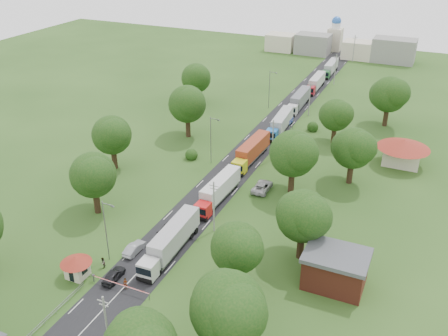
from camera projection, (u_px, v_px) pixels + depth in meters
The scene contains 44 objects.
ground at pixel (203, 203), 87.87m from camera, with size 260.00×260.00×0.00m, color #264717.
road at pixel (245, 158), 104.12m from camera, with size 8.00×200.00×0.04m, color black.
boom_barrier at pixel (112, 282), 67.66m from camera, with size 9.22×0.35×1.18m.
guard_booth at pixel (76, 264), 69.20m from camera, with size 4.40×4.40×3.45m.
guard_rail at pixel (40, 329), 61.27m from camera, with size 0.10×17.00×1.70m, color slate, non-canonical shape.
info_sign at pixel (291, 123), 113.04m from camera, with size 0.12×3.10×4.10m.
pole_0 at pixel (107, 327), 55.31m from camera, with size 1.60×0.24×9.00m.
pole_1 at pixel (214, 206), 78.05m from camera, with size 1.60×0.24×9.00m.
pole_2 at pixel (273, 140), 100.79m from camera, with size 1.60×0.24×9.00m.
pole_3 at pixel (310, 98), 123.53m from camera, with size 1.60×0.24×9.00m.
pole_4 at pixel (335, 69), 146.27m from camera, with size 1.60×0.24×9.00m.
pole_5 at pixel (354, 48), 169.01m from camera, with size 1.60×0.24×9.00m.
lamp_0 at pixel (106, 228), 71.04m from camera, with size 2.03×0.22×10.00m.
lamp_1 at pixel (211, 138), 99.46m from camera, with size 2.03×0.22×10.00m.
lamp_2 at pixel (270, 88), 127.89m from camera, with size 2.03×0.22×10.00m.
tree_1 at pixel (229, 307), 53.53m from camera, with size 9.60×9.60×12.05m.
tree_2 at pixel (237, 247), 65.28m from camera, with size 8.00×8.00×10.10m.
tree_3 at pixel (303, 215), 70.95m from camera, with size 8.80×8.80×11.07m.
tree_4 at pixel (293, 153), 87.83m from camera, with size 9.60×9.60×12.05m.
tree_5 at pixel (353, 148), 91.33m from camera, with size 8.80×8.80×11.07m.
tree_6 at pixel (336, 115), 107.96m from camera, with size 8.00×8.00×10.10m.
tree_7 at pixel (389, 94), 116.32m from camera, with size 9.60×9.60×12.05m.
tree_10 at pixel (94, 174), 82.03m from camera, with size 8.80×8.80×11.07m.
tree_11 at pixel (112, 135), 96.75m from camera, with size 8.80×8.80×11.07m.
tree_12 at pixel (188, 104), 110.54m from camera, with size 9.60×9.60×12.05m.
tree_13 at pixel (196, 78), 129.96m from camera, with size 8.80×8.80×11.07m.
house_brick at pixel (335, 269), 67.48m from camera, with size 8.60×6.60×5.20m.
house_cream at pixel (403, 148), 99.68m from camera, with size 10.08×10.08×5.80m.
distant_town at pixel (343, 47), 175.36m from camera, with size 52.00×8.00×8.00m.
church at pixel (335, 36), 182.69m from camera, with size 5.00×5.00×12.30m.
truck_0 at pixel (171, 240), 74.10m from camera, with size 2.95×15.14×4.19m.
truck_1 at pixel (218, 190), 87.67m from camera, with size 2.88×14.32×3.96m.
truck_2 at pixel (251, 151), 101.80m from camera, with size 3.00×14.99×4.15m.
truck_3 at pixel (281, 123), 115.66m from camera, with size 3.25×14.64×4.04m.
truck_4 at pixel (299, 100), 129.83m from camera, with size 2.68×14.39×3.99m.
truck_5 at pixel (316, 83), 143.32m from camera, with size 2.59×13.77×3.81m.
truck_6 at pixel (330, 68), 157.05m from camera, with size 2.59×13.57×3.76m.
car_lane_front at pixel (114, 275), 69.26m from camera, with size 1.73×4.30×1.46m, color black.
car_lane_mid at pixel (135, 248), 74.81m from camera, with size 1.55×4.44×1.46m, color #909498.
car_lane_rear at pixel (168, 229), 79.43m from camera, with size 1.96×4.83×1.40m, color black.
car_verge_near at pixel (262, 187), 91.48m from camera, with size 2.72×5.90×1.64m, color #B5B5B5.
car_verge_far at pixel (291, 146), 107.42m from camera, with size 1.70×4.23×1.44m, color slate.
pedestrian_near at pixel (125, 284), 67.42m from camera, with size 0.64×0.42×1.75m, color gray.
pedestrian_booth at pixel (103, 263), 71.48m from camera, with size 0.83×0.65×1.71m, color gray.
Camera 1 is at (34.18, -67.25, 45.64)m, focal length 40.00 mm.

